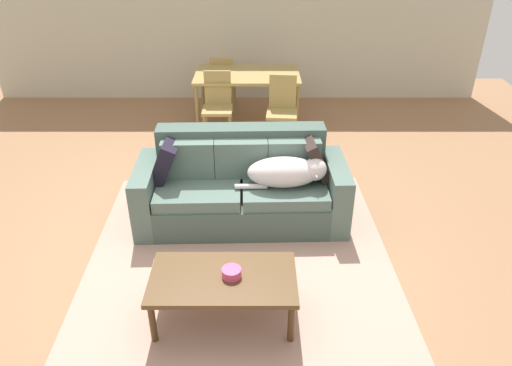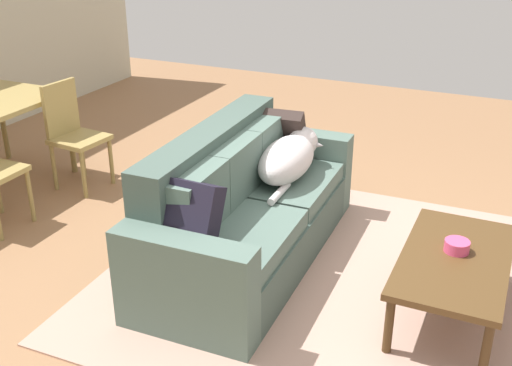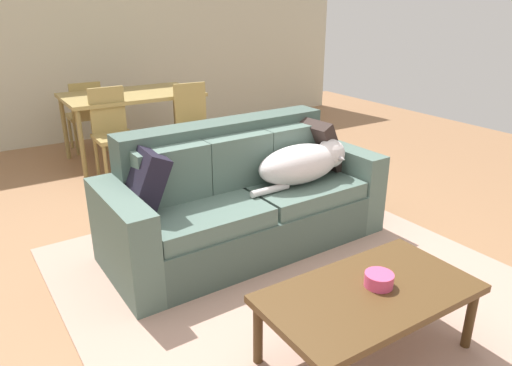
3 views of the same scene
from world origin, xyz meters
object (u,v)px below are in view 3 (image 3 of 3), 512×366
object	(u,v)px
throw_pillow_by_right_arm	(316,144)
coffee_table	(369,298)
dog_on_left_cushion	(304,163)
dining_chair_near_left	(112,129)
throw_pillow_by_left_arm	(142,181)
dining_chair_far_left	(86,113)
bowl_on_coffee_table	(379,280)
dining_table	(132,99)
dining_chair_near_right	(194,122)
couch	(243,200)

from	to	relation	value
throw_pillow_by_right_arm	coffee_table	size ratio (longest dim) A/B	0.39
dog_on_left_cushion	dining_chair_near_left	bearing A→B (deg)	109.73
dog_on_left_cushion	throw_pillow_by_left_arm	world-z (taller)	throw_pillow_by_left_arm
dog_on_left_cushion	dining_chair_near_left	distance (m)	2.28
dining_chair_far_left	bowl_on_coffee_table	bearing A→B (deg)	95.35
bowl_on_coffee_table	dining_chair_far_left	world-z (taller)	dining_chair_far_left
throw_pillow_by_left_arm	bowl_on_coffee_table	bearing A→B (deg)	-63.67
dining_table	dog_on_left_cushion	bearing A→B (deg)	-80.68
dog_on_left_cushion	dining_chair_far_left	bearing A→B (deg)	102.85
coffee_table	dining_chair_near_left	xyz separation A→B (m)	(-0.27, 3.39, 0.16)
throw_pillow_by_right_arm	dining_chair_far_left	bearing A→B (deg)	110.46
dog_on_left_cushion	dining_chair_near_right	distance (m)	2.01
coffee_table	dining_table	bearing A→B (deg)	88.19
couch	throw_pillow_by_right_arm	bearing A→B (deg)	3.61
throw_pillow_by_left_arm	dining_chair_far_left	size ratio (longest dim) A/B	0.50
bowl_on_coffee_table	dining_table	distance (m)	3.91
dining_chair_near_right	dining_table	bearing A→B (deg)	131.76
throw_pillow_by_right_arm	dining_chair_far_left	distance (m)	3.21
throw_pillow_by_left_arm	dining_chair_near_right	size ratio (longest dim) A/B	0.47
coffee_table	dining_table	world-z (taller)	dining_table
dining_chair_near_left	dining_chair_near_right	bearing A→B (deg)	-7.56
dog_on_left_cushion	dining_table	world-z (taller)	dining_table
throw_pillow_by_right_arm	dining_chair_near_right	distance (m)	1.81
coffee_table	dining_chair_near_right	bearing A→B (deg)	79.65
throw_pillow_by_left_arm	coffee_table	distance (m)	1.60
throw_pillow_by_right_arm	dining_table	world-z (taller)	throw_pillow_by_right_arm
throw_pillow_by_left_arm	dining_table	size ratio (longest dim) A/B	0.29
dining_table	bowl_on_coffee_table	bearing A→B (deg)	-90.85
throw_pillow_by_right_arm	dining_chair_near_right	world-z (taller)	dining_chair_near_right
dining_chair_near_left	dining_chair_far_left	world-z (taller)	dining_chair_near_left
couch	bowl_on_coffee_table	xyz separation A→B (m)	(-0.04, -1.41, 0.08)
dining_table	couch	bearing A→B (deg)	-90.46
throw_pillow_by_left_arm	bowl_on_coffee_table	distance (m)	1.61
bowl_on_coffee_table	throw_pillow_by_left_arm	bearing A→B (deg)	116.33
bowl_on_coffee_table	dining_table	xyz separation A→B (m)	(0.06, 3.90, 0.27)
throw_pillow_by_right_arm	dining_chair_near_left	world-z (taller)	dining_chair_near_left
throw_pillow_by_right_arm	bowl_on_coffee_table	bearing A→B (deg)	-117.95
throw_pillow_by_right_arm	coffee_table	world-z (taller)	throw_pillow_by_right_arm
couch	dining_chair_far_left	world-z (taller)	couch
dining_chair_far_left	dining_chair_near_left	bearing A→B (deg)	91.07
dog_on_left_cushion	dining_chair_far_left	size ratio (longest dim) A/B	1.03
dining_chair_near_left	dining_chair_far_left	bearing A→B (deg)	90.11
couch	bowl_on_coffee_table	world-z (taller)	couch
couch	dining_chair_near_left	distance (m)	2.01
dining_chair_far_left	throw_pillow_by_right_arm	bearing A→B (deg)	111.50
dog_on_left_cushion	throw_pillow_by_right_arm	size ratio (longest dim) A/B	2.02
dog_on_left_cushion	throw_pillow_by_right_arm	world-z (taller)	throw_pillow_by_right_arm
coffee_table	couch	bearing A→B (deg)	85.82
bowl_on_coffee_table	dining_chair_near_right	size ratio (longest dim) A/B	0.16
coffee_table	dining_chair_near_left	size ratio (longest dim) A/B	1.19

